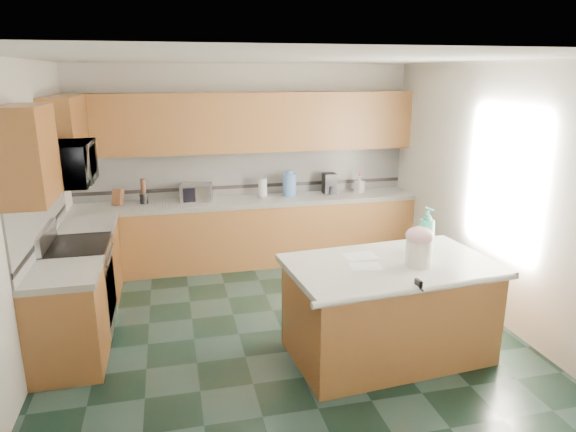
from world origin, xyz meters
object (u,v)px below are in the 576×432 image
object	(u,v)px
treat_jar	(419,253)
toaster_oven	(196,193)
island_base	(388,312)
island_top	(391,266)
knife_block	(118,197)
soap_bottle_island	(427,229)
coffee_maker	(329,183)

from	to	relation	value
treat_jar	toaster_oven	distance (m)	3.36
island_base	island_top	distance (m)	0.46
island_top	toaster_oven	world-z (taller)	toaster_oven
island_base	knife_block	size ratio (longest dim) A/B	8.36
island_base	knife_block	xyz separation A→B (m)	(-2.57, 2.74, 0.60)
soap_bottle_island	toaster_oven	world-z (taller)	soap_bottle_island
treat_jar	toaster_oven	world-z (taller)	treat_jar
treat_jar	toaster_oven	bearing A→B (deg)	107.56
knife_block	treat_jar	bearing A→B (deg)	-23.01
soap_bottle_island	knife_block	distance (m)	3.93
toaster_oven	coffee_maker	size ratio (longest dim) A/B	1.36
island_base	coffee_maker	bearing A→B (deg)	78.90
soap_bottle_island	knife_block	bearing A→B (deg)	130.62
island_base	island_top	bearing A→B (deg)	0.00
island_base	island_top	xyz separation A→B (m)	(0.00, 0.00, 0.46)
treat_jar	soap_bottle_island	world-z (taller)	soap_bottle_island
treat_jar	coffee_maker	xyz separation A→B (m)	(0.09, 2.89, 0.03)
soap_bottle_island	knife_block	xyz separation A→B (m)	(-3.03, 2.51, -0.11)
island_top	soap_bottle_island	world-z (taller)	soap_bottle_island
island_base	treat_jar	distance (m)	0.65
island_base	knife_block	world-z (taller)	knife_block
island_top	treat_jar	xyz separation A→B (m)	(0.20, -0.11, 0.15)
island_base	soap_bottle_island	bearing A→B (deg)	22.06
island_top	treat_jar	bearing A→B (deg)	-34.56
toaster_oven	treat_jar	bearing A→B (deg)	-45.92
treat_jar	soap_bottle_island	distance (m)	0.44
island_top	coffee_maker	xyz separation A→B (m)	(0.29, 2.77, 0.18)
island_top	toaster_oven	bearing A→B (deg)	114.75
treat_jar	coffee_maker	size ratio (longest dim) A/B	0.82
knife_block	coffee_maker	xyz separation A→B (m)	(2.86, 0.03, 0.04)
toaster_oven	coffee_maker	world-z (taller)	coffee_maker
treat_jar	island_base	bearing A→B (deg)	136.24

